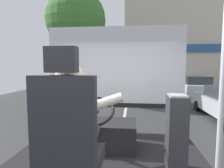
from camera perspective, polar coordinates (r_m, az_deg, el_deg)
ground at (r=10.82m, az=4.59°, el=-5.51°), size 18.00×44.00×0.06m
driver_seat at (r=1.59m, az=-13.02°, el=-18.26°), size 0.48×0.48×1.37m
bus_driver at (r=1.63m, az=-11.83°, el=-10.82°), size 0.83×0.58×0.75m
steering_console at (r=2.92m, az=-3.91°, el=-14.75°), size 1.10×1.01×0.83m
handrail_pole at (r=1.71m, az=30.50°, el=-2.34°), size 0.04×0.04×2.04m
fare_box at (r=2.38m, az=18.96°, el=-14.00°), size 0.21×0.27×0.91m
windshield_panel at (r=3.46m, az=0.98°, el=2.38°), size 2.50×0.08×1.48m
street_tree at (r=11.67m, az=-10.93°, el=18.48°), size 3.46×3.46×6.44m
shop_building at (r=18.77m, az=19.06°, el=11.94°), size 9.39×5.89×8.50m
parked_car_white at (r=13.59m, az=23.59°, el=-0.55°), size 1.85×3.86×1.39m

